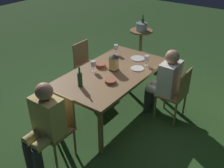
% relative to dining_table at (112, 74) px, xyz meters
% --- Properties ---
extents(ground_plane, '(16.00, 16.00, 0.00)m').
position_rel_dining_table_xyz_m(ground_plane, '(0.00, 0.00, -0.70)').
color(ground_plane, '#2D5123').
extents(dining_table, '(1.87, 1.03, 0.75)m').
position_rel_dining_table_xyz_m(dining_table, '(0.00, 0.00, 0.00)').
color(dining_table, olive).
rests_on(dining_table, ground).
extents(chair_side_right_a, '(0.42, 0.40, 0.87)m').
position_rel_dining_table_xyz_m(chair_side_right_a, '(-0.42, 0.91, -0.22)').
color(chair_side_right_a, '#937047').
rests_on(chair_side_right_a, ground).
extents(person_in_cream, '(0.38, 0.47, 1.15)m').
position_rel_dining_table_xyz_m(person_in_cream, '(-0.42, 0.71, -0.06)').
color(person_in_cream, white).
rests_on(person_in_cream, ground).
extents(chair_side_left_a, '(0.42, 0.40, 0.87)m').
position_rel_dining_table_xyz_m(chair_side_left_a, '(-0.42, -0.91, -0.22)').
color(chair_side_left_a, '#937047').
rests_on(chair_side_left_a, ground).
extents(chair_head_far, '(0.40, 0.42, 0.87)m').
position_rel_dining_table_xyz_m(chair_head_far, '(1.19, 0.00, -0.22)').
color(chair_head_far, '#937047').
rests_on(chair_head_far, ground).
extents(person_in_mustard, '(0.48, 0.38, 1.15)m').
position_rel_dining_table_xyz_m(person_in_mustard, '(1.38, 0.00, -0.06)').
color(person_in_mustard, tan).
rests_on(person_in_mustard, ground).
extents(lantern_centerpiece, '(0.15, 0.15, 0.27)m').
position_rel_dining_table_xyz_m(lantern_centerpiece, '(-0.05, 0.00, 0.20)').
color(lantern_centerpiece, black).
rests_on(lantern_centerpiece, dining_table).
extents(green_bottle_on_table, '(0.07, 0.07, 0.29)m').
position_rel_dining_table_xyz_m(green_bottle_on_table, '(0.62, -0.10, 0.16)').
color(green_bottle_on_table, '#195128').
rests_on(green_bottle_on_table, dining_table).
extents(wine_glass_a, '(0.08, 0.08, 0.17)m').
position_rel_dining_table_xyz_m(wine_glass_a, '(-0.59, -0.34, 0.17)').
color(wine_glass_a, silver).
rests_on(wine_glass_a, dining_table).
extents(wine_glass_b, '(0.08, 0.08, 0.17)m').
position_rel_dining_table_xyz_m(wine_glass_b, '(-0.49, 0.32, 0.17)').
color(wine_glass_b, silver).
rests_on(wine_glass_b, dining_table).
extents(wine_glass_c, '(0.08, 0.08, 0.17)m').
position_rel_dining_table_xyz_m(wine_glass_c, '(0.16, -0.23, 0.17)').
color(wine_glass_c, silver).
rests_on(wine_glass_c, dining_table).
extents(plate_a, '(0.24, 0.24, 0.01)m').
position_rel_dining_table_xyz_m(plate_a, '(-0.63, 0.08, 0.06)').
color(plate_a, silver).
rests_on(plate_a, dining_table).
extents(plate_b, '(0.21, 0.21, 0.01)m').
position_rel_dining_table_xyz_m(plate_b, '(-0.30, 0.27, 0.06)').
color(plate_b, white).
rests_on(plate_b, dining_table).
extents(bowl_olives, '(0.16, 0.16, 0.06)m').
position_rel_dining_table_xyz_m(bowl_olives, '(-0.02, -0.24, 0.08)').
color(bowl_olives, '#9E5138').
rests_on(bowl_olives, dining_table).
extents(bowl_bread, '(0.17, 0.17, 0.04)m').
position_rel_dining_table_xyz_m(bowl_bread, '(0.29, 0.19, 0.07)').
color(bowl_bread, '#9E5138').
rests_on(bowl_bread, dining_table).
extents(side_table, '(0.53, 0.53, 0.64)m').
position_rel_dining_table_xyz_m(side_table, '(-2.27, -0.80, -0.28)').
color(side_table, '#937047').
rests_on(side_table, ground).
extents(ice_bucket, '(0.26, 0.26, 0.34)m').
position_rel_dining_table_xyz_m(ice_bucket, '(-2.27, -0.80, 0.03)').
color(ice_bucket, '#B2B7BF').
rests_on(ice_bucket, side_table).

